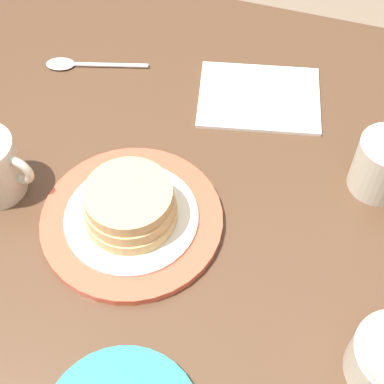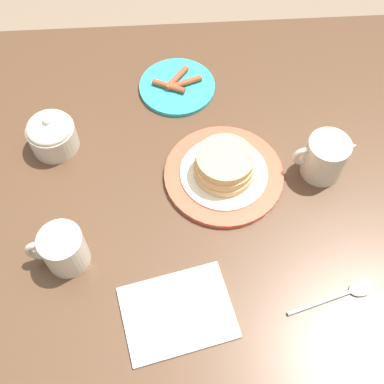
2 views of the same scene
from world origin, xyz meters
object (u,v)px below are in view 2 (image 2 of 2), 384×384
at_px(coffee_mug, 62,249).
at_px(creamer_pitcher, 326,157).
at_px(sugar_bowl, 52,134).
at_px(napkin, 178,312).
at_px(side_plate_bacon, 177,86).
at_px(spoon, 348,293).
at_px(pancake_plate, 225,170).

xyz_separation_m(coffee_mug, creamer_pitcher, (-0.50, -0.16, 0.01)).
distance_m(creamer_pitcher, sugar_bowl, 0.55).
height_order(coffee_mug, creamer_pitcher, creamer_pitcher).
distance_m(coffee_mug, napkin, 0.23).
bearing_deg(sugar_bowl, creamer_pitcher, 169.71).
xyz_separation_m(sugar_bowl, napkin, (-0.24, 0.38, -0.04)).
bearing_deg(creamer_pitcher, coffee_mug, 18.00).
bearing_deg(creamer_pitcher, sugar_bowl, -10.29).
distance_m(side_plate_bacon, spoon, 0.58).
relative_size(pancake_plate, sugar_bowl, 2.45).
xyz_separation_m(pancake_plate, napkin, (0.11, 0.28, -0.02)).
distance_m(pancake_plate, creamer_pitcher, 0.20).
relative_size(napkin, spoon, 1.28).
height_order(pancake_plate, sugar_bowl, sugar_bowl).
relative_size(pancake_plate, coffee_mug, 2.22).
bearing_deg(spoon, napkin, 3.05).
relative_size(pancake_plate, spoon, 1.45).
height_order(creamer_pitcher, napkin, creamer_pitcher).
xyz_separation_m(creamer_pitcher, napkin, (0.31, 0.28, -0.05)).
relative_size(side_plate_bacon, napkin, 0.81).
height_order(creamer_pitcher, sugar_bowl, creamer_pitcher).
bearing_deg(napkin, side_plate_bacon, -92.65).
height_order(side_plate_bacon, sugar_bowl, sugar_bowl).
distance_m(creamer_pitcher, spoon, 0.26).
height_order(sugar_bowl, napkin, sugar_bowl).
distance_m(coffee_mug, sugar_bowl, 0.27).
height_order(pancake_plate, coffee_mug, coffee_mug).
bearing_deg(coffee_mug, pancake_plate, -152.08).
xyz_separation_m(pancake_plate, side_plate_bacon, (0.08, -0.25, -0.02)).
bearing_deg(sugar_bowl, pancake_plate, 163.93).
xyz_separation_m(pancake_plate, coffee_mug, (0.31, 0.16, 0.02)).
relative_size(pancake_plate, napkin, 1.13).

